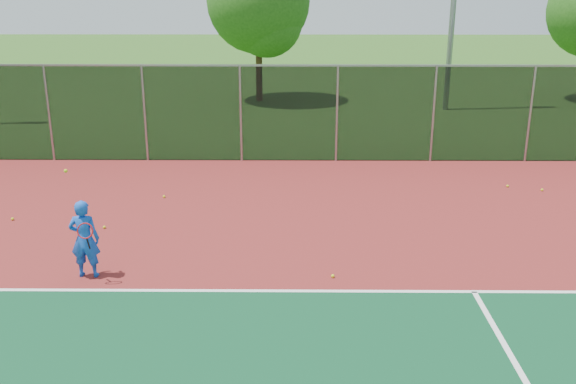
{
  "coord_description": "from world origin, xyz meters",
  "views": [
    {
      "loc": [
        -1.36,
        -7.7,
        5.55
      ],
      "look_at": [
        -1.47,
        5.0,
        1.3
      ],
      "focal_mm": 40.0,
      "sensor_mm": 36.0,
      "label": 1
    }
  ],
  "objects": [
    {
      "name": "court_apron",
      "position": [
        0.0,
        2.0,
        0.01
      ],
      "size": [
        30.0,
        20.0,
        0.02
      ],
      "primitive_type": "cube",
      "color": "maroon",
      "rests_on": "ground"
    },
    {
      "name": "fence_back",
      "position": [
        0.0,
        12.0,
        1.56
      ],
      "size": [
        30.0,
        0.06,
        3.03
      ],
      "color": "black",
      "rests_on": "court_apron"
    },
    {
      "name": "tennis_player",
      "position": [
        -5.36,
        3.63,
        0.8
      ],
      "size": [
        0.59,
        0.6,
        2.15
      ],
      "color": "blue",
      "rests_on": "court_apron"
    },
    {
      "name": "practice_ball_0",
      "position": [
        -0.58,
        3.59,
        0.06
      ],
      "size": [
        0.07,
        0.07,
        0.07
      ],
      "primitive_type": "sphere",
      "color": "#D0D618",
      "rests_on": "court_apron"
    },
    {
      "name": "practice_ball_1",
      "position": [
        -8.1,
        6.63,
        0.06
      ],
      "size": [
        0.07,
        0.07,
        0.07
      ],
      "primitive_type": "sphere",
      "color": "#D0D618",
      "rests_on": "court_apron"
    },
    {
      "name": "practice_ball_2",
      "position": [
        4.61,
        9.3,
        0.06
      ],
      "size": [
        0.07,
        0.07,
        0.07
      ],
      "primitive_type": "sphere",
      "color": "#D0D618",
      "rests_on": "court_apron"
    },
    {
      "name": "practice_ball_3",
      "position": [
        -4.78,
        8.31,
        0.06
      ],
      "size": [
        0.07,
        0.07,
        0.07
      ],
      "primitive_type": "sphere",
      "color": "#D0D618",
      "rests_on": "court_apron"
    },
    {
      "name": "practice_ball_5",
      "position": [
        5.44,
        8.96,
        0.06
      ],
      "size": [
        0.07,
        0.07,
        0.07
      ],
      "primitive_type": "sphere",
      "color": "#D0D618",
      "rests_on": "court_apron"
    },
    {
      "name": "practice_ball_6",
      "position": [
        -5.74,
        6.11,
        0.06
      ],
      "size": [
        0.07,
        0.07,
        0.07
      ],
      "primitive_type": "sphere",
      "color": "#D0D618",
      "rests_on": "court_apron"
    },
    {
      "name": "tree_back_left",
      "position": [
        -2.87,
        22.45,
        4.32
      ],
      "size": [
        4.69,
        4.69,
        6.89
      ],
      "color": "#382314",
      "rests_on": "ground"
    }
  ]
}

